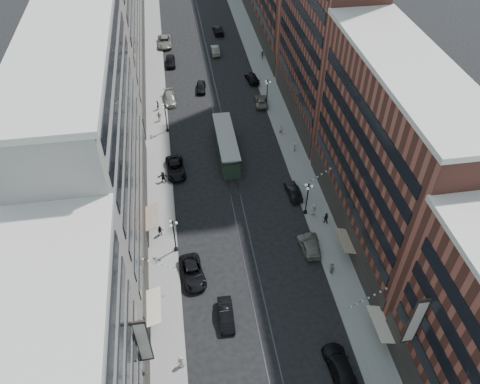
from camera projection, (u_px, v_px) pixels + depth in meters
ground at (217, 111)px, 85.44m from camera, size 220.00×220.00×0.00m
sidewalk_west at (155, 88)px, 91.39m from camera, size 4.00×180.00×0.15m
sidewalk_east at (266, 79)px, 93.88m from camera, size 4.00×180.00×0.15m
rail_west at (208, 84)px, 92.60m from camera, size 0.12×180.00×0.02m
rail_east at (215, 83)px, 92.76m from camera, size 0.12×180.00×0.02m
building_west_mid at (96, 148)px, 54.43m from camera, size 8.00×36.00×28.00m
building_east_mid at (386, 160)px, 56.01m from camera, size 8.00×30.00×24.00m
lamppost_sw_far at (174, 235)px, 59.09m from camera, size 1.03×1.14×5.52m
lamppost_sw_mid at (166, 116)px, 78.67m from camera, size 1.03×1.14×5.52m
lamppost_se_far at (307, 198)px, 64.08m from camera, size 1.03×1.14×5.52m
lamppost_se_mid at (267, 92)px, 84.37m from camera, size 1.03×1.14×5.52m
streetcar at (226, 145)px, 75.09m from camera, size 2.90×13.12×3.63m
car_2 at (193, 272)px, 57.56m from camera, size 3.41×6.11×1.61m
car_3 at (340, 366)px, 48.63m from camera, size 2.75×5.91×1.67m
car_4 at (308, 246)px, 60.79m from camera, size 2.23×4.61×1.52m
car_5 at (226, 315)px, 53.21m from camera, size 1.74×4.76×1.56m
pedestrian_1 at (181, 361)px, 48.82m from camera, size 0.96×0.70×1.76m
pedestrian_2 at (160, 231)px, 62.41m from camera, size 0.85×0.52×1.66m
pedestrian_4 at (332, 268)px, 57.69m from camera, size 0.71×1.18×1.89m
car_7 at (175, 168)px, 72.26m from camera, size 3.10×6.10×1.65m
car_8 at (169, 98)px, 87.26m from camera, size 2.41×5.39×1.53m
car_9 at (170, 61)px, 97.87m from camera, size 2.11×4.97×1.68m
car_10 at (293, 191)px, 68.48m from camera, size 1.91×4.67×1.50m
car_11 at (261, 101)px, 86.67m from camera, size 2.84×5.11×1.35m
car_12 at (252, 78)px, 92.96m from camera, size 2.65×5.22×1.45m
car_13 at (201, 87)px, 90.27m from camera, size 2.22×4.51×1.48m
car_14 at (215, 50)px, 101.63m from camera, size 1.80×4.94×1.62m
pedestrian_5 at (163, 177)px, 70.38m from camera, size 1.72×0.60×1.82m
pedestrian_6 at (159, 116)px, 82.31m from camera, size 1.10×0.52×1.86m
pedestrian_7 at (326, 218)px, 64.16m from camera, size 0.94×0.74×1.70m
pedestrian_8 at (281, 129)px, 79.62m from camera, size 0.64×0.44×1.69m
pedestrian_9 at (262, 55)px, 99.47m from camera, size 1.20×0.79×1.72m
car_extra_0 at (165, 42)px, 104.50m from camera, size 3.08×6.47×1.78m
car_extra_1 at (312, 245)px, 60.88m from camera, size 2.44×4.86×1.59m
car_extra_2 at (218, 30)px, 109.31m from camera, size 2.39×5.41×1.54m
pedestrian_extra_0 at (313, 209)px, 65.26m from camera, size 1.00×0.72×1.84m
pedestrian_extra_1 at (295, 147)px, 76.07m from camera, size 0.71×1.07×1.54m
pedestrian_extra_2 at (158, 105)px, 85.03m from camera, size 0.56×0.72×1.76m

